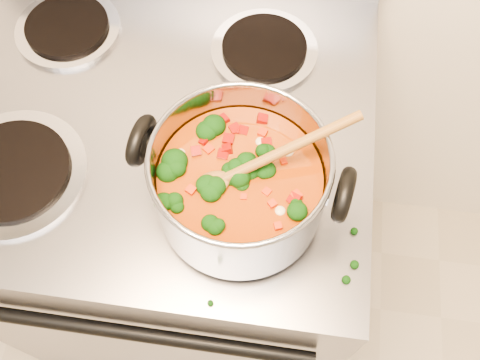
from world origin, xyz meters
name	(u,v)px	position (x,y,z in m)	size (l,w,h in m)	color
electric_range	(176,214)	(-0.05, 1.16, 0.47)	(0.77, 0.70, 1.08)	gray
stockpot	(240,184)	(0.14, 1.00, 1.00)	(0.31, 0.25, 0.15)	#9999A1
wooden_spoon	(247,168)	(0.14, 1.01, 1.04)	(0.23, 0.13, 0.10)	olive
cooktop_crumbs	(249,156)	(0.14, 1.09, 0.92)	(0.30, 0.27, 0.01)	black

